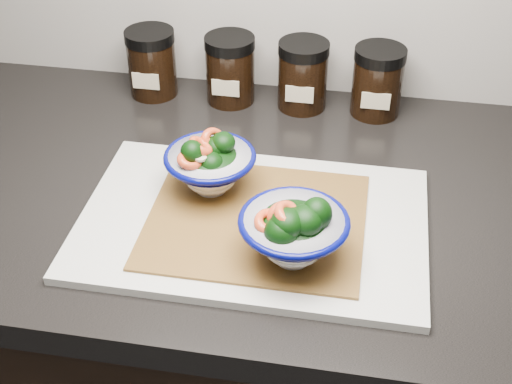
% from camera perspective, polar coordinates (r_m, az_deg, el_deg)
% --- Properties ---
extents(countertop, '(3.50, 0.60, 0.04)m').
position_cam_1_polar(countertop, '(1.01, 2.72, -0.94)').
color(countertop, black).
rests_on(countertop, cabinet).
extents(cutting_board, '(0.45, 0.30, 0.01)m').
position_cam_1_polar(cutting_board, '(0.93, -0.28, -2.50)').
color(cutting_board, beige).
rests_on(cutting_board, countertop).
extents(bamboo_mat, '(0.28, 0.24, 0.00)m').
position_cam_1_polar(bamboo_mat, '(0.92, -0.00, -2.27)').
color(bamboo_mat, olive).
rests_on(bamboo_mat, cutting_board).
extents(bowl_left, '(0.12, 0.12, 0.09)m').
position_cam_1_polar(bowl_left, '(0.95, -3.70, 2.18)').
color(bowl_left, white).
rests_on(bowl_left, bamboo_mat).
extents(bowl_right, '(0.13, 0.13, 0.09)m').
position_cam_1_polar(bowl_right, '(0.84, 3.02, -3.15)').
color(bowl_right, white).
rests_on(bowl_right, bamboo_mat).
extents(spice_jar_a, '(0.08, 0.08, 0.11)m').
position_cam_1_polar(spice_jar_a, '(1.22, -8.34, 10.20)').
color(spice_jar_a, black).
rests_on(spice_jar_a, countertop).
extents(spice_jar_b, '(0.08, 0.08, 0.11)m').
position_cam_1_polar(spice_jar_b, '(1.18, -2.08, 9.80)').
color(spice_jar_b, black).
rests_on(spice_jar_b, countertop).
extents(spice_jar_c, '(0.08, 0.08, 0.11)m').
position_cam_1_polar(spice_jar_c, '(1.17, 3.76, 9.31)').
color(spice_jar_c, black).
rests_on(spice_jar_c, countertop).
extents(spice_jar_d, '(0.08, 0.08, 0.11)m').
position_cam_1_polar(spice_jar_d, '(1.16, 9.70, 8.72)').
color(spice_jar_d, black).
rests_on(spice_jar_d, countertop).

